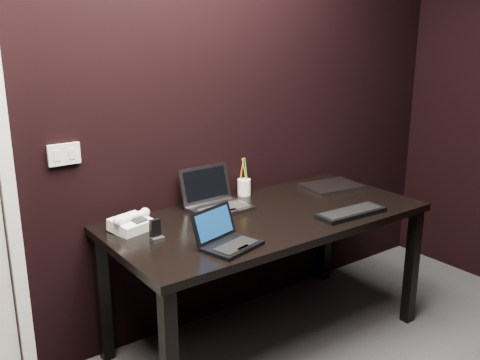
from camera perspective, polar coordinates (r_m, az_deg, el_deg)
wall_back at (r=2.85m, az=-6.71°, el=7.98°), size 4.00×0.00×4.00m
wall_switch at (r=2.63m, az=-18.26°, el=2.62°), size 0.15×0.02×0.10m
desk at (r=2.86m, az=2.98°, el=-5.16°), size 1.70×0.80×0.74m
netbook at (r=2.42m, az=-1.40°, el=-6.35°), size 0.30×0.28×0.16m
silver_laptop at (r=2.90m, az=-2.54°, el=-2.32°), size 0.32×0.29×0.22m
ext_keyboard at (r=2.88m, az=11.77°, el=-3.42°), size 0.40×0.15×0.03m
closed_laptop at (r=3.33m, az=9.71°, el=-0.68°), size 0.37×0.29×0.02m
desk_phone at (r=2.65m, az=-11.53°, el=-4.53°), size 0.22×0.20×0.10m
mobile_phone at (r=2.50m, az=-8.98°, el=-5.60°), size 0.06×0.05×0.10m
pen_cup at (r=3.14m, az=0.43°, el=-0.69°), size 0.09×0.09×0.23m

